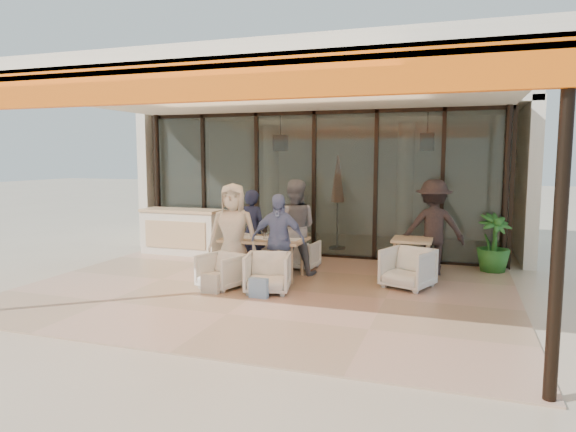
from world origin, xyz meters
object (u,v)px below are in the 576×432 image
chair_far_right (302,253)px  chair_near_right (268,271)px  dining_table (264,241)px  diner_periwinkle (278,240)px  side_table (412,244)px  chair_near_left (221,270)px  diner_cream (233,233)px  standing_woman (433,228)px  diner_grey (294,227)px  side_chair (408,266)px  chair_far_left (262,250)px  host_counter (182,231)px  diner_navy (253,231)px  potted_palm (493,243)px

chair_far_right → chair_near_right: (-0.00, -1.90, 0.05)m
dining_table → diner_periwinkle: (0.43, -0.46, 0.11)m
diner_periwinkle → side_table: (2.14, 1.26, -0.16)m
chair_near_left → chair_far_right: bearing=83.0°
diner_cream → side_table: bearing=10.3°
chair_far_right → standing_woman: standing_woman is taller
diner_grey → diner_cream: bearing=37.0°
dining_table → diner_cream: diner_cream is taller
diner_cream → side_chair: bearing=-2.9°
chair_near_left → side_table: (2.98, 1.76, 0.31)m
dining_table → chair_far_left: (-0.41, 0.94, -0.35)m
host_counter → chair_far_left: size_ratio=2.79×
chair_far_left → diner_navy: bearing=77.9°
dining_table → diner_grey: size_ratio=0.83×
chair_near_right → side_table: 2.79m
chair_far_right → diner_cream: 1.73m
dining_table → standing_woman: 3.17m
chair_near_left → side_chair: bearing=35.5°
dining_table → diner_grey: bearing=46.2°
chair_far_right → diner_navy: (-0.84, -0.50, 0.48)m
dining_table → diner_cream: (-0.41, -0.46, 0.19)m
side_chair → standing_woman: (0.34, 1.19, 0.52)m
side_table → potted_palm: bearing=35.6°
chair_far_left → diner_cream: bearing=77.9°
side_chair → chair_near_left: bearing=-139.8°
host_counter → side_table: bearing=-7.9°
diner_cream → side_table: diner_cream is taller
dining_table → chair_near_right: bearing=-66.0°
diner_navy → chair_far_left: bearing=-78.5°
dining_table → chair_far_right: (0.43, 0.94, -0.37)m
side_chair → diner_cream: bearing=-148.8°
chair_near_left → potted_palm: bearing=49.1°
chair_near_left → side_table: bearing=47.4°
chair_near_left → diner_navy: size_ratio=0.41×
host_counter → diner_navy: size_ratio=1.16×
side_table → standing_woman: 0.61m
chair_far_right → side_table: side_table is taller
diner_grey → chair_near_right: bearing=80.0°
dining_table → standing_woman: size_ratio=0.83×
diner_navy → side_chair: size_ratio=2.09×
diner_navy → side_chair: diner_navy is taller
chair_near_left → side_chair: side_chair is taller
chair_near_right → diner_navy: bearing=108.1°
chair_far_right → side_chair: side_chair is taller
diner_navy → potted_palm: bearing=-151.1°
diner_grey → potted_palm: 3.85m
diner_grey → standing_woman: (2.48, 0.80, 0.00)m
potted_palm → standing_woman: bearing=-151.9°
dining_table → standing_woman: standing_woman is taller
chair_near_left → diner_grey: (0.84, 1.40, 0.57)m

